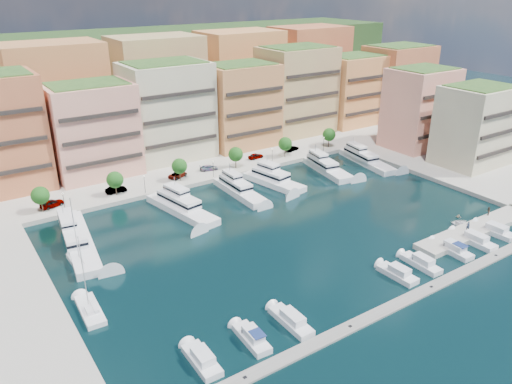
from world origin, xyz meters
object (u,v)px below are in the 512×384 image
Objects in this scene: cruiser_7 at (453,250)px; car_2 at (178,175)px; person_0 at (468,226)px; person_1 at (488,211)px; cruiser_2 at (291,321)px; car_0 at (52,203)px; tree_5 at (329,135)px; car_5 at (292,148)px; lamppost_2 at (213,166)px; tender_2 at (460,223)px; tree_2 at (179,166)px; yacht_3 at (238,189)px; lamppost_3 at (272,153)px; tree_3 at (236,154)px; yacht_5 at (326,167)px; yacht_6 at (365,159)px; cruiser_9 at (495,231)px; tree_1 at (115,180)px; cruiser_5 at (398,274)px; car_1 at (116,190)px; yacht_2 at (180,206)px; yacht_0 at (77,238)px; car_3 at (209,168)px; yacht_4 at (272,180)px; car_4 at (256,156)px; cruiser_8 at (474,240)px; lamppost_0 at (63,199)px; sailboat_1 at (90,311)px; lamppost_1 at (144,181)px; tender_3 at (458,216)px; cruiser_0 at (202,361)px; cruiser_1 at (252,338)px; cruiser_6 at (421,264)px; sailboat_2 at (81,264)px; lamppost_4 at (324,142)px; tree_4 at (285,144)px; tree_0 at (40,195)px.

car_2 is at bearing 113.62° from cruiser_7.
person_0 is 9.61m from person_1.
cruiser_2 is 1.63× the size of car_0.
tree_5 reaches higher than car_5.
lamppost_2 is 1.18× the size of tender_2.
tree_2 is 15.88m from yacht_3.
lamppost_3 is at bearing 24.11° from tender_2.
tree_3 is at bearing 65.47° from cruiser_2.
tree_5 is 0.30× the size of yacht_5.
yacht_6 is 2.65× the size of cruiser_9.
tree_1 reaches higher than cruiser_5.
cruiser_2 is (-26.51, -58.09, -4.20)m from tree_3.
car_0 is (-13.77, 1.44, -2.88)m from tree_1.
car_0 is at bearing 159.65° from yacht_3.
lamppost_3 is at bearing -92.87° from car_1.
yacht_2 is 55.70m from yacht_6.
yacht_0 is 42.98m from car_3.
yacht_4 is 48.56m from person_1.
yacht_0 is 22.64m from yacht_2.
car_4 is (12.33, 61.36, 1.21)m from cruiser_5.
yacht_4 is 2.06× the size of cruiser_8.
sailboat_1 reaches higher than lamppost_0.
tree_5 is 52.80m from tender_2.
tree_3 is 26.12m from lamppost_1.
lamppost_2 is at bearing 114.49° from cruiser_8.
tree_3 is at bearing 112.57° from cruiser_9.
tender_3 is 55.26m from car_4.
yacht_6 is 86.16m from cruiser_0.
cruiser_1 is at bearing 179.99° from cruiser_7.
cruiser_6 is 59.74m from sailboat_2.
yacht_2 is (-50.88, -11.69, -2.62)m from lamppost_4.
cruiser_5 is at bearing -54.27° from lamppost_0.
cruiser_8 is at bearing -15.73° from sailboat_1.
cruiser_9 is (6.73, 0.01, 0.00)m from cruiser_8.
car_5 is (-7.16, 5.33, -2.10)m from lamppost_4.
car_1 is (-27.73, 59.45, 1.24)m from cruiser_5.
car_4 reaches higher than cruiser_5.
tree_1 is 0.72× the size of cruiser_9.
cruiser_7 reaches higher than cruiser_0.
cruiser_1 is 6.82m from cruiser_2.
yacht_2 and yacht_4 have the same top height.
lamppost_0 is 1.00× the size of lamppost_3.
tree_4 is at bearing 180.00° from tree_5.
cruiser_8 is at bearing -100.74° from lamppost_4.
lamppost_0 is 22.65m from sailboat_2.
lamppost_4 is (44.00, -2.30, -0.92)m from tree_2.
car_4 is at bearing 3.33° from tree_0.
car_4 is at bearing 18.74° from lamppost_2.
tender_3 is at bearing 20.82° from cruiser_6.
car_3 is at bearing 3.36° from tree_0.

